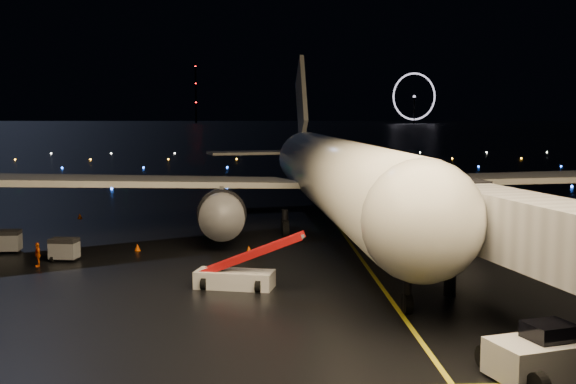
# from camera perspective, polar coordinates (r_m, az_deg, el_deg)

# --- Properties ---
(ground) EXTENTS (2000.00, 2000.00, 0.00)m
(ground) POSITION_cam_1_polar(r_m,az_deg,el_deg) (336.17, -3.27, 4.47)
(ground) COLOR black
(ground) RESTS_ON ground
(lane_centre) EXTENTS (0.25, 80.00, 0.02)m
(lane_centre) POSITION_cam_1_polar(r_m,az_deg,el_deg) (52.52, 5.65, -5.04)
(lane_centre) COLOR gold
(lane_centre) RESTS_ON ground
(airliner) EXTENTS (62.58, 59.73, 16.98)m
(airliner) POSITION_cam_1_polar(r_m,az_deg,el_deg) (62.21, 3.49, 4.60)
(airliner) COLOR white
(airliner) RESTS_ON ground
(pushback_tug) EXTENTS (5.07, 3.62, 2.18)m
(pushback_tug) POSITION_cam_1_polar(r_m,az_deg,el_deg) (30.39, 19.91, -11.68)
(pushback_tug) COLOR silver
(pushback_tug) RESTS_ON ground
(belt_loader) EXTENTS (6.96, 3.34, 3.26)m
(belt_loader) POSITION_cam_1_polar(r_m,az_deg,el_deg) (42.70, -4.25, -5.43)
(belt_loader) COLOR silver
(belt_loader) RESTS_ON ground
(crew_c) EXTENTS (0.71, 1.03, 1.63)m
(crew_c) POSITION_cam_1_polar(r_m,az_deg,el_deg) (51.39, -19.17, -4.69)
(crew_c) COLOR #F25E0B
(crew_c) RESTS_ON ground
(safety_cone_0) EXTENTS (0.53, 0.53, 0.47)m
(safety_cone_0) POSITION_cam_1_polar(r_m,az_deg,el_deg) (53.80, -3.11, -4.50)
(safety_cone_0) COLOR #EE4B00
(safety_cone_0) RESTS_ON ground
(safety_cone_1) EXTENTS (0.60, 0.60, 0.55)m
(safety_cone_1) POSITION_cam_1_polar(r_m,az_deg,el_deg) (60.87, -5.16, -3.22)
(safety_cone_1) COLOR #EE4B00
(safety_cone_1) RESTS_ON ground
(safety_cone_2) EXTENTS (0.53, 0.53, 0.52)m
(safety_cone_2) POSITION_cam_1_polar(r_m,az_deg,el_deg) (55.33, -11.80, -4.30)
(safety_cone_2) COLOR #EE4B00
(safety_cone_2) RESTS_ON ground
(safety_cone_3) EXTENTS (0.53, 0.53, 0.56)m
(safety_cone_3) POSITION_cam_1_polar(r_m,az_deg,el_deg) (73.37, -16.13, -1.82)
(safety_cone_3) COLOR #EE4B00
(safety_cone_3) RESTS_ON ground
(ferris_wheel) EXTENTS (49.33, 16.80, 52.00)m
(ferris_wheel) POSITION_cam_1_polar(r_m,az_deg,el_deg) (774.02, 9.94, 7.30)
(ferris_wheel) COLOR black
(ferris_wheel) RESTS_ON ground
(radio_mast) EXTENTS (1.80, 1.80, 64.00)m
(radio_mast) POSITION_cam_1_polar(r_m,az_deg,el_deg) (778.98, -7.30, 7.77)
(radio_mast) COLOR black
(radio_mast) RESTS_ON ground
(taxiway_lights) EXTENTS (164.00, 92.00, 0.36)m
(taxiway_lights) POSITION_cam_1_polar(r_m,az_deg,el_deg) (142.42, -4.34, 2.16)
(taxiway_lights) COLOR black
(taxiway_lights) RESTS_ON ground
(baggage_cart_0) EXTENTS (2.02, 1.56, 1.57)m
(baggage_cart_0) POSITION_cam_1_polar(r_m,az_deg,el_deg) (52.85, -17.26, -4.36)
(baggage_cart_0) COLOR gray
(baggage_cart_0) RESTS_ON ground
(baggage_cart_2) EXTENTS (2.03, 1.48, 1.66)m
(baggage_cart_2) POSITION_cam_1_polar(r_m,az_deg,el_deg) (57.23, -21.34, -3.67)
(baggage_cart_2) COLOR gray
(baggage_cart_2) RESTS_ON ground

